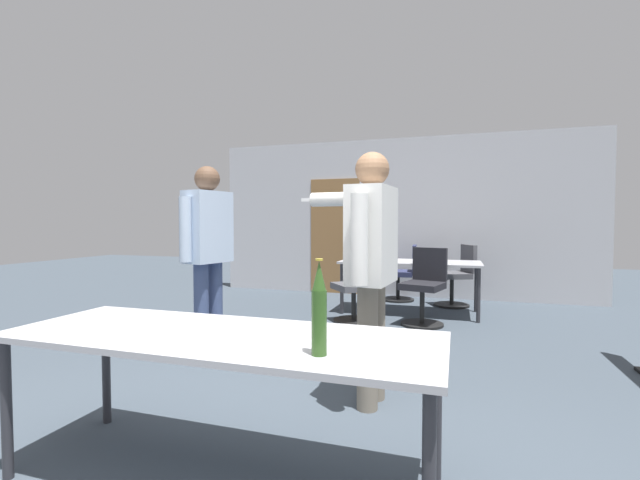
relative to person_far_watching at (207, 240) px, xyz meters
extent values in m
cube|color=#BCBCC1|center=(1.34, 3.82, 0.26)|extent=(6.45, 0.10, 2.71)
cube|color=olive|center=(0.24, 3.76, -0.07)|extent=(0.90, 0.02, 2.05)
cube|color=#A8A8AD|center=(1.23, -1.82, -0.38)|extent=(2.14, 0.75, 0.03)
cylinder|color=#2D2D33|center=(0.22, -2.14, -0.75)|extent=(0.05, 0.05, 0.70)
cylinder|color=#2D2D33|center=(0.22, -1.50, -0.75)|extent=(0.05, 0.05, 0.70)
cylinder|color=#2D2D33|center=(2.24, -1.50, -0.75)|extent=(0.05, 0.05, 0.70)
cube|color=#A8A8AD|center=(1.71, 2.43, -0.38)|extent=(1.91, 0.81, 0.03)
cylinder|color=#2D2D33|center=(0.82, 2.09, -0.75)|extent=(0.05, 0.05, 0.70)
cylinder|color=#2D2D33|center=(2.60, 2.09, -0.75)|extent=(0.05, 0.05, 0.70)
cylinder|color=#2D2D33|center=(0.82, 2.78, -0.75)|extent=(0.05, 0.05, 0.70)
cylinder|color=#2D2D33|center=(2.60, 2.78, -0.75)|extent=(0.05, 0.05, 0.70)
cylinder|color=#3D4C75|center=(-0.01, -0.10, -0.66)|extent=(0.14, 0.14, 0.88)
cylinder|color=#3D4C75|center=(0.04, 0.09, -0.66)|extent=(0.14, 0.14, 0.88)
cube|color=silver|center=(0.02, 0.00, 0.13)|extent=(0.35, 0.50, 0.69)
sphere|color=brown|center=(0.02, 0.00, 0.60)|extent=(0.24, 0.24, 0.24)
cylinder|color=silver|center=(-0.05, -0.28, 0.11)|extent=(0.11, 0.11, 0.60)
cylinder|color=silver|center=(-0.22, 0.34, 0.41)|extent=(0.61, 0.23, 0.11)
cube|color=white|center=(-0.54, 0.41, 0.41)|extent=(0.12, 0.06, 0.03)
cylinder|color=slate|center=(1.76, -0.81, -0.67)|extent=(0.14, 0.14, 0.85)
cylinder|color=slate|center=(1.78, -0.62, -0.67)|extent=(0.14, 0.14, 0.85)
cube|color=silver|center=(1.77, -0.72, 0.09)|extent=(0.30, 0.48, 0.67)
sphere|color=#936B4C|center=(1.77, -0.72, 0.54)|extent=(0.23, 0.23, 0.23)
cylinder|color=silver|center=(1.74, -1.00, 0.07)|extent=(0.11, 0.11, 0.58)
cylinder|color=silver|center=(1.51, -0.41, 0.35)|extent=(0.59, 0.16, 0.11)
cube|color=white|center=(1.19, -0.38, 0.35)|extent=(0.12, 0.05, 0.03)
cylinder|color=black|center=(1.93, 1.73, -1.08)|extent=(0.52, 0.52, 0.03)
cylinder|color=black|center=(1.93, 1.73, -0.86)|extent=(0.06, 0.06, 0.42)
cube|color=black|center=(1.93, 1.73, -0.61)|extent=(0.57, 0.57, 0.08)
cube|color=black|center=(2.01, 1.98, -0.36)|extent=(0.44, 0.18, 0.42)
cylinder|color=black|center=(2.27, 3.12, -1.08)|extent=(0.52, 0.52, 0.03)
cylinder|color=black|center=(2.27, 3.12, -0.86)|extent=(0.06, 0.06, 0.40)
cube|color=#4C4C51|center=(2.27, 3.12, -0.62)|extent=(0.61, 0.61, 0.08)
cube|color=#4C4C51|center=(2.51, 3.22, -0.37)|extent=(0.23, 0.42, 0.42)
cylinder|color=black|center=(1.43, 3.35, -1.08)|extent=(0.52, 0.52, 0.03)
cylinder|color=black|center=(1.43, 3.35, -0.88)|extent=(0.06, 0.06, 0.38)
cube|color=navy|center=(1.43, 3.35, -0.65)|extent=(0.49, 0.49, 0.08)
cube|color=navy|center=(1.69, 3.37, -0.40)|extent=(0.09, 0.44, 0.42)
cylinder|color=black|center=(1.08, 1.66, -1.08)|extent=(0.52, 0.52, 0.03)
cylinder|color=black|center=(1.08, 1.66, -0.87)|extent=(0.06, 0.06, 0.38)
cube|color=#4C4C51|center=(1.08, 1.66, -0.64)|extent=(0.65, 0.65, 0.08)
cube|color=#4C4C51|center=(1.29, 1.82, -0.39)|extent=(0.32, 0.38, 0.42)
cylinder|color=#2D511E|center=(1.80, -2.00, -0.23)|extent=(0.06, 0.06, 0.27)
cone|color=#2D511E|center=(1.80, -2.00, -0.04)|extent=(0.06, 0.06, 0.12)
cylinder|color=gold|center=(1.80, -2.00, 0.02)|extent=(0.03, 0.03, 0.01)
cylinder|color=#2866A3|center=(2.16, 2.39, -0.31)|extent=(0.08, 0.08, 0.11)
camera|label=1|loc=(2.32, -3.63, 0.17)|focal=24.00mm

